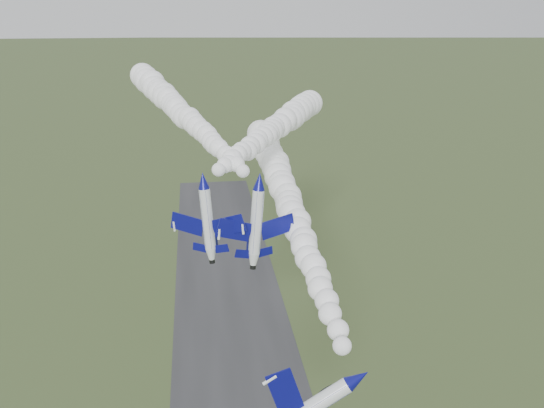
{
  "coord_description": "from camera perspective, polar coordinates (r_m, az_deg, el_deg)",
  "views": [
    {
      "loc": [
        -6.02,
        -53.22,
        64.32
      ],
      "look_at": [
        2.64,
        13.47,
        41.22
      ],
      "focal_mm": 40.0,
      "sensor_mm": 36.0,
      "label": 1
    }
  ],
  "objects": [
    {
      "name": "jet_pair_left",
      "position": [
        74.57,
        -6.52,
        2.21
      ],
      "size": [
        9.94,
        11.37,
        3.0
      ],
      "rotation": [
        0.0,
        -0.07,
        -0.43
      ],
      "color": "white"
    },
    {
      "name": "jet_pair_right",
      "position": [
        74.44,
        -1.17,
        2.15
      ],
      "size": [
        10.74,
        12.5,
        3.19
      ],
      "rotation": [
        0.0,
        0.09,
        0.3
      ],
      "color": "white"
    },
    {
      "name": "smoke_trail_jet_lead",
      "position": [
        90.25,
        1.46,
        0.52
      ],
      "size": [
        7.09,
        79.18,
        5.6
      ],
      "primitive_type": null,
      "rotation": [
        0.0,
        0.0,
        0.02
      ],
      "color": "white"
    },
    {
      "name": "smoke_trail_jet_pair_left",
      "position": [
        100.69,
        0.11,
        7.06
      ],
      "size": [
        26.52,
        49.71,
        5.19
      ],
      "primitive_type": null,
      "rotation": [
        0.0,
        0.0,
        -0.43
      ],
      "color": "white"
    },
    {
      "name": "jet_lead",
      "position": [
        54.04,
        8.17,
        -15.96
      ],
      "size": [
        5.41,
        11.96,
        8.44
      ],
      "rotation": [
        0.0,
        1.01,
        0.02
      ],
      "color": "white"
    },
    {
      "name": "smoke_trail_jet_pair_right",
      "position": [
        108.66,
        -8.63,
        8.65
      ],
      "size": [
        25.67,
        67.59,
        5.48
      ],
      "primitive_type": null,
      "rotation": [
        0.0,
        0.0,
        0.3
      ],
      "color": "white"
    }
  ]
}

